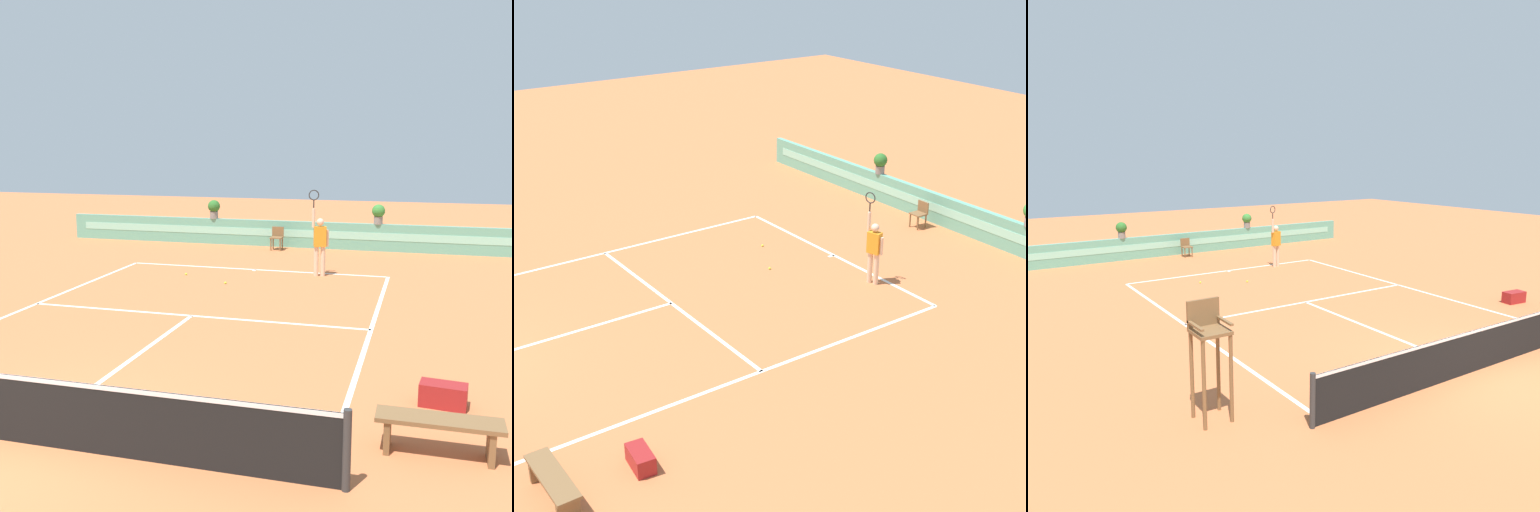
% 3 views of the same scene
% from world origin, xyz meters
% --- Properties ---
extents(ground_plane, '(60.00, 60.00, 0.00)m').
position_xyz_m(ground_plane, '(0.00, 6.00, 0.00)').
color(ground_plane, '#C66B3D').
extents(court_lines, '(8.32, 11.94, 0.01)m').
position_xyz_m(court_lines, '(0.00, 6.72, 0.00)').
color(court_lines, white).
rests_on(court_lines, ground).
extents(back_wall_barrier, '(18.00, 0.21, 1.00)m').
position_xyz_m(back_wall_barrier, '(0.00, 16.39, 0.50)').
color(back_wall_barrier, '#60A88E').
rests_on(back_wall_barrier, ground).
extents(ball_kid_chair, '(0.44, 0.44, 0.85)m').
position_xyz_m(ball_kid_chair, '(-0.21, 15.66, 0.48)').
color(ball_kid_chair, brown).
rests_on(ball_kid_chair, ground).
extents(bench_courtside, '(1.60, 0.44, 0.51)m').
position_xyz_m(bench_courtside, '(5.44, 1.15, 0.38)').
color(bench_courtside, brown).
rests_on(bench_courtside, ground).
extents(gear_bag, '(0.74, 0.44, 0.36)m').
position_xyz_m(gear_bag, '(5.53, 2.74, 0.18)').
color(gear_bag, maroon).
rests_on(gear_bag, ground).
extents(tennis_player, '(0.60, 0.31, 2.58)m').
position_xyz_m(tennis_player, '(2.10, 11.51, 1.05)').
color(tennis_player, beige).
rests_on(tennis_player, ground).
extents(tennis_ball_near_baseline, '(0.07, 0.07, 0.07)m').
position_xyz_m(tennis_ball_near_baseline, '(-0.28, 9.74, 0.03)').
color(tennis_ball_near_baseline, '#CCE033').
rests_on(tennis_ball_near_baseline, ground).
extents(tennis_ball_mid_court, '(0.07, 0.07, 0.07)m').
position_xyz_m(tennis_ball_mid_court, '(-1.79, 10.55, 0.03)').
color(tennis_ball_mid_court, '#CCE033').
rests_on(tennis_ball_mid_court, ground).
extents(potted_plant_left, '(0.48, 0.48, 0.72)m').
position_xyz_m(potted_plant_left, '(-2.94, 16.39, 1.41)').
color(potted_plant_left, gray).
rests_on(potted_plant_left, back_wall_barrier).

